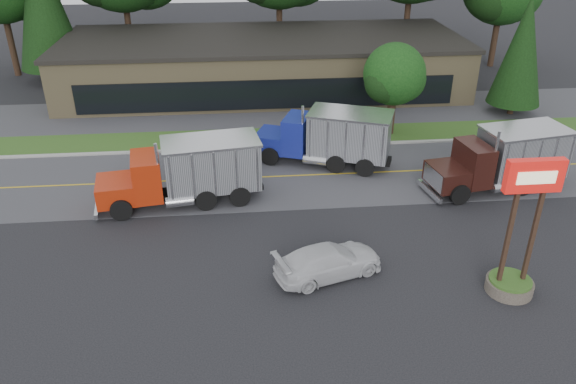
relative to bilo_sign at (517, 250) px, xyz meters
name	(u,v)px	position (x,y,z in m)	size (l,w,h in m)	color
ground	(251,269)	(-10.50, 2.50, -2.02)	(140.00, 140.00, 0.00)	#2C2C31
road	(246,178)	(-10.50, 11.50, -2.02)	(60.00, 8.00, 0.02)	#505055
center_line	(246,178)	(-10.50, 11.50, -2.02)	(60.00, 0.12, 0.01)	gold
curb	(244,149)	(-10.50, 15.70, -2.02)	(60.00, 0.30, 0.12)	#9E9E99
grass_verge	(243,138)	(-10.50, 17.50, -2.02)	(60.00, 3.40, 0.03)	#2A581E
far_parking	(242,113)	(-10.50, 22.50, -2.02)	(60.00, 7.00, 0.02)	#505055
strip_mall	(263,65)	(-8.50, 28.50, -0.02)	(32.00, 12.00, 4.00)	#8D7B56
bilo_sign	(517,250)	(0.00, 0.00, 0.00)	(2.20, 1.90, 5.95)	#6B6054
evergreen_left	(42,0)	(-26.50, 32.50, 4.81)	(5.47, 5.47, 12.44)	#382619
evergreen_right	(522,50)	(9.50, 20.50, 2.72)	(3.80, 3.80, 8.63)	#382619
tree_verge	(395,77)	(-0.43, 17.55, 1.90)	(4.32, 4.07, 6.17)	#382619
dump_truck_red	(190,170)	(-13.42, 9.04, -0.22)	(8.69, 3.76, 3.36)	black
dump_truck_blue	(331,136)	(-5.35, 13.00, -0.22)	(8.40, 5.19, 3.36)	black
dump_truck_maroon	(505,158)	(3.61, 9.04, -0.22)	(7.89, 3.80, 3.36)	black
rally_car	(329,261)	(-7.22, 1.84, -1.34)	(1.92, 4.73, 1.37)	silver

